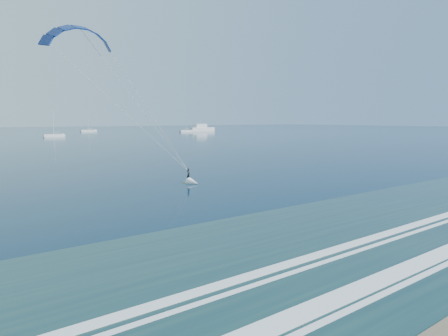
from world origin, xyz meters
name	(u,v)px	position (x,y,z in m)	size (l,w,h in m)	color
kitesurfer_rig	(138,105)	(-7.82, 34.53, 8.86)	(18.20, 4.27, 17.06)	yellow
motor_yacht	(201,128)	(118.25, 210.51, 1.86)	(17.11, 4.56, 6.79)	white
sailboat_3	(54,135)	(19.71, 178.49, 0.68)	(8.47, 2.40, 11.79)	white
sailboat_4	(88,131)	(57.09, 245.56, 0.69)	(9.59, 2.40, 12.92)	white
sailboat_5	(186,131)	(101.94, 202.86, 0.68)	(8.40, 2.40, 11.51)	white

